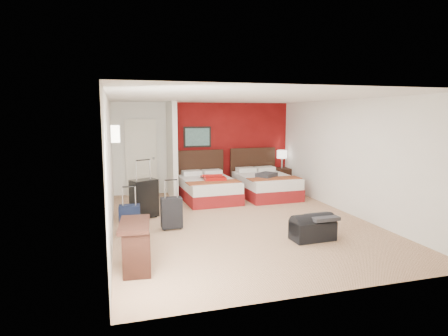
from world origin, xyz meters
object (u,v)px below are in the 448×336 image
object	(u,v)px
red_suitcase_open	(213,178)
nightstand	(282,178)
suitcase_charcoal	(172,214)
bed_left	(208,189)
table_lamp	(282,159)
duffel_bag	(313,229)
bed_right	(265,186)
desk	(135,246)
suitcase_black	(144,200)
suitcase_navy	(130,221)

from	to	relation	value
red_suitcase_open	nightstand	size ratio (longest dim) A/B	1.20
suitcase_charcoal	red_suitcase_open	bearing A→B (deg)	55.35
bed_left	table_lamp	size ratio (longest dim) A/B	3.45
suitcase_charcoal	duffel_bag	size ratio (longest dim) A/B	0.78
bed_left	bed_right	distance (m)	1.57
suitcase_charcoal	desk	distance (m)	1.89
suitcase_black	suitcase_charcoal	distance (m)	1.03
red_suitcase_open	nightstand	xyz separation A→B (m)	(2.33, 0.96, -0.29)
duffel_bag	desk	distance (m)	3.07
nightstand	suitcase_black	xyz separation A→B (m)	(-4.13, -2.12, 0.09)
red_suitcase_open	suitcase_charcoal	world-z (taller)	red_suitcase_open
red_suitcase_open	duffel_bag	distance (m)	3.54
suitcase_navy	duffel_bag	bearing A→B (deg)	-17.18
red_suitcase_open	suitcase_charcoal	bearing A→B (deg)	-118.42
suitcase_black	desk	size ratio (longest dim) A/B	0.97
bed_right	duffel_bag	xyz separation A→B (m)	(-0.55, -3.50, -0.09)
duffel_bag	desk	world-z (taller)	desk
bed_right	nightstand	size ratio (longest dim) A/B	3.10
suitcase_charcoal	suitcase_navy	distance (m)	0.79
bed_left	red_suitcase_open	xyz separation A→B (m)	(0.10, -0.10, 0.32)
suitcase_navy	duffel_bag	distance (m)	3.27
red_suitcase_open	bed_right	bearing A→B (deg)	8.98
red_suitcase_open	suitcase_navy	xyz separation A→B (m)	(-2.13, -2.22, -0.33)
duffel_bag	suitcase_charcoal	bearing A→B (deg)	147.68
nightstand	suitcase_black	world-z (taller)	suitcase_black
table_lamp	desk	bearing A→B (deg)	-132.84
suitcase_navy	duffel_bag	xyz separation A→B (m)	(3.05, -1.17, -0.07)
duffel_bag	desk	xyz separation A→B (m)	(-3.03, -0.43, 0.15)
bed_left	suitcase_navy	world-z (taller)	bed_left
red_suitcase_open	suitcase_navy	bearing A→B (deg)	-129.31
bed_left	suitcase_navy	distance (m)	3.08
suitcase_charcoal	desk	bearing A→B (deg)	-115.30
bed_right	table_lamp	bearing A→B (deg)	43.26
table_lamp	desk	distance (m)	6.55
desk	red_suitcase_open	bearing A→B (deg)	66.45
table_lamp	duffel_bag	xyz separation A→B (m)	(-1.41, -4.35, -0.68)
bed_right	red_suitcase_open	distance (m)	1.51
bed_left	nightstand	distance (m)	2.58
bed_left	table_lamp	xyz separation A→B (m)	(2.43, 0.86, 0.60)
bed_right	nightstand	bearing A→B (deg)	43.26
suitcase_charcoal	suitcase_black	bearing A→B (deg)	113.78
red_suitcase_open	suitcase_charcoal	size ratio (longest dim) A/B	1.26
table_lamp	duffel_bag	size ratio (longest dim) A/B	0.71
bed_left	suitcase_charcoal	size ratio (longest dim) A/B	3.15
bed_left	suitcase_charcoal	distance (m)	2.52
table_lamp	suitcase_navy	xyz separation A→B (m)	(-4.46, -3.18, -0.61)
red_suitcase_open	duffel_bag	xyz separation A→B (m)	(0.92, -3.39, -0.40)
bed_right	suitcase_charcoal	bearing A→B (deg)	-143.55
desk	bed_right	bearing A→B (deg)	53.03
table_lamp	duffel_bag	world-z (taller)	table_lamp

